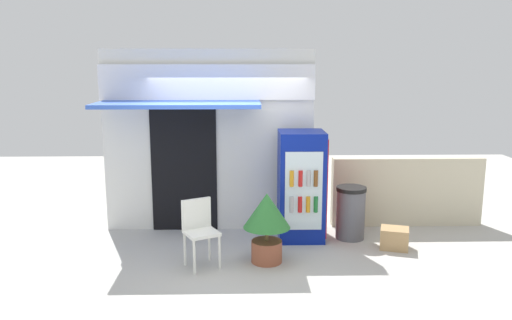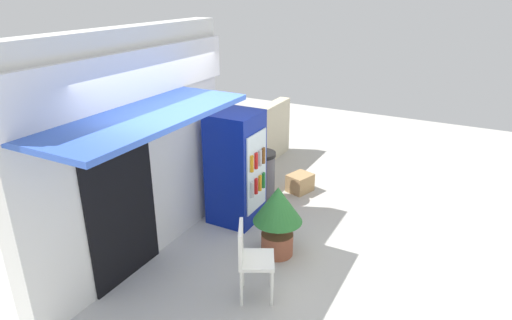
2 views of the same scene
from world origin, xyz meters
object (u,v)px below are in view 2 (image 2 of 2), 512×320
drink_cooler (236,167)px  potted_plant_near_shop (278,213)px  cardboard_box (300,183)px  trash_bin (261,176)px  plastic_chair (250,255)px

drink_cooler → potted_plant_near_shop: bearing=-121.3°
cardboard_box → trash_bin: bearing=140.8°
potted_plant_near_shop → trash_bin: (1.36, 0.94, -0.20)m
plastic_chair → cardboard_box: 2.93m
plastic_chair → potted_plant_near_shop: 0.93m
plastic_chair → cardboard_box: bearing=11.2°
trash_bin → cardboard_box: trash_bin is taller
plastic_chair → trash_bin: plastic_chair is taller
plastic_chair → drink_cooler: bearing=35.0°
trash_bin → cardboard_box: bearing=-39.2°
potted_plant_near_shop → trash_bin: size_ratio=1.19×
potted_plant_near_shop → cardboard_box: potted_plant_near_shop is taller
potted_plant_near_shop → cardboard_box: (1.93, 0.47, -0.46)m
plastic_chair → cardboard_box: plastic_chair is taller
cardboard_box → plastic_chair: bearing=-168.8°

